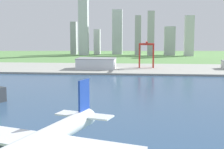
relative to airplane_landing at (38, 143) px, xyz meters
The scene contains 7 objects.
ground_plane 232.52m from the airplane_landing, 89.38° to the left, with size 2400.00×2400.00×0.00m, color #5D8F4C.
water_bay 173.30m from the airplane_landing, 89.16° to the left, with size 840.00×360.00×0.15m, color #2D4C70.
industrial_pier 421.40m from the airplane_landing, 89.66° to the left, with size 840.00×140.00×2.50m, color #9FA198.
airplane_landing is the anchor object (origin of this frame).
port_crane_red 422.68m from the airplane_landing, 86.68° to the left, with size 23.11×47.19×39.51m.
warehouse_main 406.79m from the airplane_landing, 96.87° to the left, with size 56.06×37.14×15.55m.
distant_skyline 750.02m from the airplane_landing, 91.53° to the left, with size 308.15×61.38×146.38m.
Camera 1 is at (17.31, 12.67, 53.24)m, focal length 51.11 mm.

